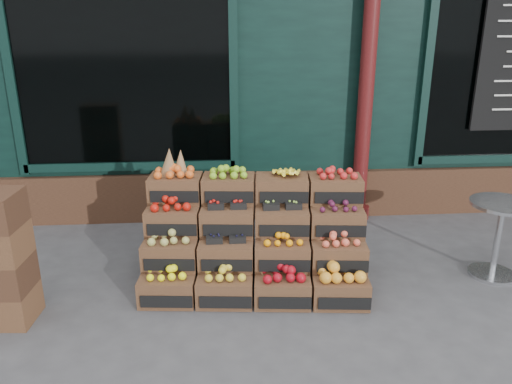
{
  "coord_description": "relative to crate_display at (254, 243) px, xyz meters",
  "views": [
    {
      "loc": [
        -0.54,
        -3.74,
        2.39
      ],
      "look_at": [
        -0.2,
        0.7,
        0.85
      ],
      "focal_mm": 35.0,
      "sensor_mm": 36.0,
      "label": 1
    }
  ],
  "objects": [
    {
      "name": "ground",
      "position": [
        0.23,
        -0.56,
        -0.39
      ],
      "size": [
        60.0,
        60.0,
        0.0
      ],
      "primitive_type": "plane",
      "color": "#444447",
      "rests_on": "ground"
    },
    {
      "name": "shop_facade",
      "position": [
        0.23,
        4.55,
        2.01
      ],
      "size": [
        12.0,
        6.24,
        4.8
      ],
      "color": "black",
      "rests_on": "ground"
    },
    {
      "name": "crate_display",
      "position": [
        0.0,
        0.0,
        0.0
      ],
      "size": [
        2.11,
        1.17,
        1.27
      ],
      "rotation": [
        0.0,
        0.0,
        -0.1
      ],
      "color": "#553621",
      "rests_on": "ground"
    },
    {
      "name": "bistro_table",
      "position": [
        2.35,
        -0.1,
        0.09
      ],
      "size": [
        0.61,
        0.61,
        0.77
      ],
      "rotation": [
        0.0,
        0.0,
        -0.18
      ],
      "color": "#B6B7BD",
      "rests_on": "ground"
    },
    {
      "name": "shopkeeper",
      "position": [
        -1.25,
        2.25,
        0.66
      ],
      "size": [
        0.77,
        0.51,
        2.1
      ],
      "primitive_type": "imported",
      "rotation": [
        0.0,
        0.0,
        3.13
      ],
      "color": "#1E6939",
      "rests_on": "ground"
    }
  ]
}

